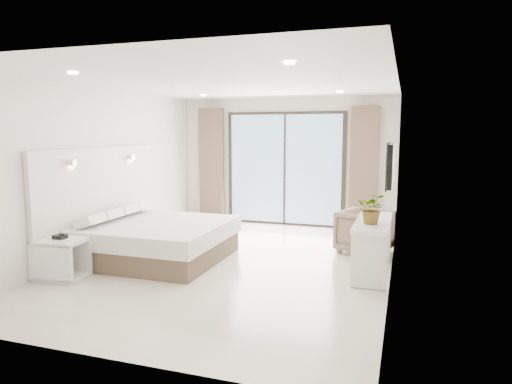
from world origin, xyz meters
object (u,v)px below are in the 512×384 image
bed (156,240)px  armchair (365,229)px  console_desk (373,235)px  nightstand (62,259)px

bed → armchair: bearing=24.3°
console_desk → nightstand: bearing=-158.8°
bed → armchair: 3.41m
bed → console_desk: (3.30, 0.30, 0.25)m
bed → nightstand: size_ratio=3.24×
nightstand → armchair: (3.82, 2.65, 0.12)m
bed → console_desk: bearing=5.2°
bed → nightstand: bed is taller
bed → console_desk: size_ratio=1.40×
nightstand → console_desk: console_desk is taller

